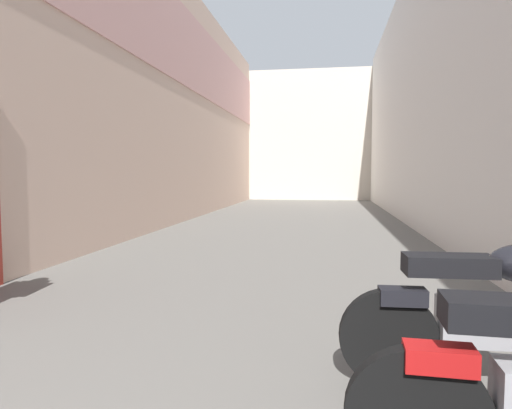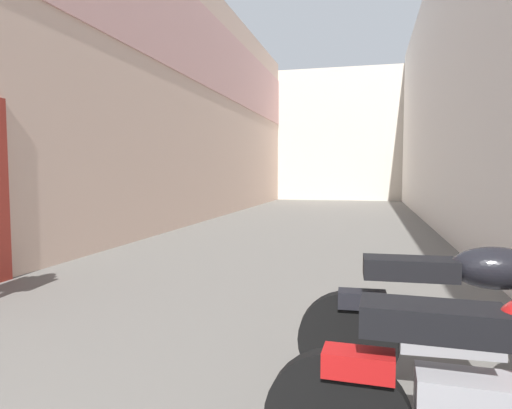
# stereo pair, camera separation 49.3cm
# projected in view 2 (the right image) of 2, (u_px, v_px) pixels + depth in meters

# --- Properties ---
(ground_plane) EXTENTS (39.00, 39.00, 0.00)m
(ground_plane) POSITION_uv_depth(u_px,v_px,m) (287.00, 245.00, 8.06)
(ground_plane) COLOR #66635E
(building_left) EXTENTS (0.45, 23.00, 6.47)m
(building_left) POSITION_uv_depth(u_px,v_px,m) (173.00, 89.00, 10.46)
(building_left) COLOR beige
(building_left) RESTS_ON ground
(building_right) EXTENTS (0.45, 23.00, 6.50)m
(building_right) POSITION_uv_depth(u_px,v_px,m) (456.00, 76.00, 9.01)
(building_right) COLOR silver
(building_right) RESTS_ON ground
(building_far_end) EXTENTS (8.77, 2.00, 6.19)m
(building_far_end) POSITION_uv_depth(u_px,v_px,m) (340.00, 136.00, 21.86)
(building_far_end) COLOR beige
(building_far_end) RESTS_ON ground
(motorcycle_fourth) EXTENTS (1.85, 0.58, 1.04)m
(motorcycle_fourth) POSITION_uv_depth(u_px,v_px,m) (461.00, 315.00, 2.56)
(motorcycle_fourth) COLOR black
(motorcycle_fourth) RESTS_ON ground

